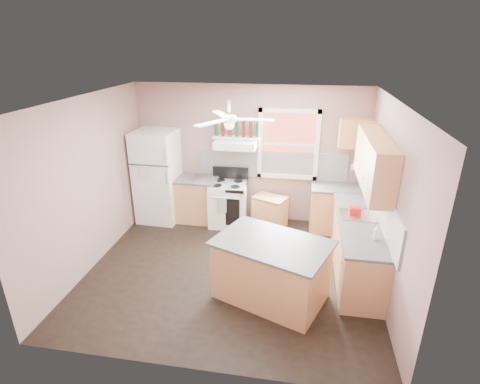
% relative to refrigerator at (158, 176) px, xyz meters
% --- Properties ---
extents(floor, '(4.50, 4.50, 0.00)m').
position_rel_refrigerator_xyz_m(floor, '(1.79, -1.62, -0.92)').
color(floor, black).
rests_on(floor, ground).
extents(ceiling, '(4.50, 4.50, 0.00)m').
position_rel_refrigerator_xyz_m(ceiling, '(1.79, -1.62, 1.78)').
color(ceiling, white).
rests_on(ceiling, ground).
extents(wall_back, '(4.50, 0.05, 2.70)m').
position_rel_refrigerator_xyz_m(wall_back, '(1.79, 0.40, 0.43)').
color(wall_back, '#886962').
rests_on(wall_back, ground).
extents(wall_right, '(0.05, 4.00, 2.70)m').
position_rel_refrigerator_xyz_m(wall_right, '(4.07, -1.62, 0.43)').
color(wall_right, '#886962').
rests_on(wall_right, ground).
extents(wall_left, '(0.05, 4.00, 2.70)m').
position_rel_refrigerator_xyz_m(wall_left, '(-0.48, -1.62, 0.43)').
color(wall_left, '#886962').
rests_on(wall_left, ground).
extents(backsplash_back, '(2.90, 0.03, 0.55)m').
position_rel_refrigerator_xyz_m(backsplash_back, '(2.24, 0.36, 0.25)').
color(backsplash_back, white).
rests_on(backsplash_back, wall_back).
extents(backsplash_right, '(0.03, 2.60, 0.55)m').
position_rel_refrigerator_xyz_m(backsplash_right, '(4.03, -1.32, 0.25)').
color(backsplash_right, white).
rests_on(backsplash_right, wall_right).
extents(window_view, '(1.00, 0.02, 1.20)m').
position_rel_refrigerator_xyz_m(window_view, '(2.54, 0.36, 0.68)').
color(window_view, brown).
rests_on(window_view, wall_back).
extents(window_frame, '(1.16, 0.07, 1.36)m').
position_rel_refrigerator_xyz_m(window_frame, '(2.54, 0.33, 0.68)').
color(window_frame, white).
rests_on(window_frame, wall_back).
extents(refrigerator, '(0.81, 0.79, 1.84)m').
position_rel_refrigerator_xyz_m(refrigerator, '(0.00, 0.00, 0.00)').
color(refrigerator, white).
rests_on(refrigerator, floor).
extents(base_cabinet_left, '(0.90, 0.60, 0.86)m').
position_rel_refrigerator_xyz_m(base_cabinet_left, '(0.73, 0.08, -0.49)').
color(base_cabinet_left, tan).
rests_on(base_cabinet_left, floor).
extents(counter_left, '(0.92, 0.62, 0.04)m').
position_rel_refrigerator_xyz_m(counter_left, '(0.73, 0.08, -0.04)').
color(counter_left, '#47474A').
rests_on(counter_left, base_cabinet_left).
extents(toaster, '(0.31, 0.22, 0.18)m').
position_rel_refrigerator_xyz_m(toaster, '(0.92, -0.01, 0.07)').
color(toaster, silver).
rests_on(toaster, counter_left).
extents(stove, '(0.76, 0.69, 0.86)m').
position_rel_refrigerator_xyz_m(stove, '(1.43, -0.01, -0.49)').
color(stove, white).
rests_on(stove, floor).
extents(range_hood, '(0.78, 0.50, 0.14)m').
position_rel_refrigerator_xyz_m(range_hood, '(1.56, 0.13, 0.70)').
color(range_hood, white).
rests_on(range_hood, wall_back).
extents(bottle_shelf, '(0.90, 0.26, 0.03)m').
position_rel_refrigerator_xyz_m(bottle_shelf, '(1.56, 0.25, 0.80)').
color(bottle_shelf, white).
rests_on(bottle_shelf, range_hood).
extents(cart, '(0.73, 0.62, 0.61)m').
position_rel_refrigerator_xyz_m(cart, '(2.26, 0.05, -0.62)').
color(cart, tan).
rests_on(cart, floor).
extents(base_cabinet_corner, '(1.00, 0.60, 0.86)m').
position_rel_refrigerator_xyz_m(base_cabinet_corner, '(3.54, 0.08, -0.49)').
color(base_cabinet_corner, tan).
rests_on(base_cabinet_corner, floor).
extents(base_cabinet_right, '(0.60, 2.20, 0.86)m').
position_rel_refrigerator_xyz_m(base_cabinet_right, '(3.74, -1.32, -0.49)').
color(base_cabinet_right, tan).
rests_on(base_cabinet_right, floor).
extents(counter_corner, '(1.02, 0.62, 0.04)m').
position_rel_refrigerator_xyz_m(counter_corner, '(3.54, 0.08, -0.04)').
color(counter_corner, '#47474A').
rests_on(counter_corner, base_cabinet_corner).
extents(counter_right, '(0.62, 2.22, 0.04)m').
position_rel_refrigerator_xyz_m(counter_right, '(3.73, -1.32, -0.04)').
color(counter_right, '#47474A').
rests_on(counter_right, base_cabinet_right).
extents(sink, '(0.55, 0.45, 0.03)m').
position_rel_refrigerator_xyz_m(sink, '(3.73, -1.12, -0.03)').
color(sink, silver).
rests_on(sink, counter_right).
extents(faucet, '(0.03, 0.03, 0.14)m').
position_rel_refrigerator_xyz_m(faucet, '(3.89, -1.12, 0.05)').
color(faucet, silver).
rests_on(faucet, sink).
extents(upper_cabinet_right, '(0.33, 1.80, 0.76)m').
position_rel_refrigerator_xyz_m(upper_cabinet_right, '(3.87, -1.12, 0.86)').
color(upper_cabinet_right, tan).
rests_on(upper_cabinet_right, wall_right).
extents(upper_cabinet_corner, '(0.60, 0.33, 0.52)m').
position_rel_refrigerator_xyz_m(upper_cabinet_corner, '(3.74, 0.21, 0.98)').
color(upper_cabinet_corner, tan).
rests_on(upper_cabinet_corner, wall_back).
extents(paper_towel, '(0.26, 0.12, 0.12)m').
position_rel_refrigerator_xyz_m(paper_towel, '(3.86, 0.24, 0.33)').
color(paper_towel, white).
rests_on(paper_towel, wall_back).
extents(island, '(1.68, 1.39, 0.86)m').
position_rel_refrigerator_xyz_m(island, '(2.48, -2.18, -0.49)').
color(island, tan).
rests_on(island, floor).
extents(island_top, '(1.79, 1.50, 0.04)m').
position_rel_refrigerator_xyz_m(island_top, '(2.48, -2.18, -0.04)').
color(island_top, '#47474A').
rests_on(island_top, island).
extents(ceiling_fan_hub, '(0.20, 0.20, 0.08)m').
position_rel_refrigerator_xyz_m(ceiling_fan_hub, '(1.79, -1.62, 1.53)').
color(ceiling_fan_hub, white).
rests_on(ceiling_fan_hub, ceiling).
extents(soap_bottle, '(0.09, 0.09, 0.22)m').
position_rel_refrigerator_xyz_m(soap_bottle, '(3.88, -1.87, 0.09)').
color(soap_bottle, silver).
rests_on(soap_bottle, counter_right).
extents(red_caddy, '(0.19, 0.13, 0.10)m').
position_rel_refrigerator_xyz_m(red_caddy, '(3.69, -1.05, 0.03)').
color(red_caddy, red).
rests_on(red_caddy, counter_right).
extents(wine_bottles, '(0.86, 0.06, 0.31)m').
position_rel_refrigerator_xyz_m(wine_bottles, '(1.56, 0.25, 0.96)').
color(wine_bottles, '#143819').
rests_on(wine_bottles, bottle_shelf).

